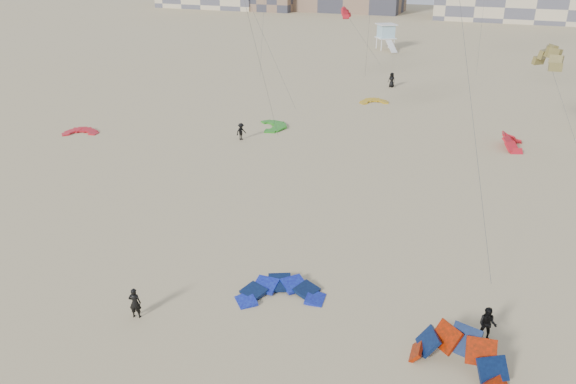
% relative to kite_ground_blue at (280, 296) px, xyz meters
% --- Properties ---
extents(ground, '(320.00, 320.00, 0.00)m').
position_rel_kite_ground_blue_xyz_m(ground, '(-3.90, -1.76, 0.00)').
color(ground, tan).
rests_on(ground, ground).
extents(kite_ground_blue, '(5.56, 5.68, 1.67)m').
position_rel_kite_ground_blue_xyz_m(kite_ground_blue, '(0.00, 0.00, 0.00)').
color(kite_ground_blue, '#183CBB').
rests_on(kite_ground_blue, ground).
extents(kite_ground_orange, '(5.36, 5.30, 4.32)m').
position_rel_kite_ground_blue_xyz_m(kite_ground_orange, '(9.22, -2.26, 0.00)').
color(kite_ground_orange, red).
rests_on(kite_ground_orange, ground).
extents(kite_ground_red, '(4.18, 4.27, 1.02)m').
position_rel_kite_ground_blue_xyz_m(kite_ground_red, '(-28.64, 18.33, 0.00)').
color(kite_ground_red, red).
rests_on(kite_ground_red, ground).
extents(kite_ground_green, '(5.20, 5.11, 0.64)m').
position_rel_kite_ground_blue_xyz_m(kite_ground_green, '(-12.03, 27.16, 0.00)').
color(kite_ground_green, '#379818').
rests_on(kite_ground_green, ground).
extents(kite_ground_red_far, '(3.96, 3.86, 3.76)m').
position_rel_kite_ground_blue_xyz_m(kite_ground_red_far, '(10.68, 29.43, 0.00)').
color(kite_ground_red_far, red).
rests_on(kite_ground_red_far, ground).
extents(kite_ground_yellow, '(4.13, 4.21, 0.95)m').
position_rel_kite_ground_blue_xyz_m(kite_ground_yellow, '(-4.77, 40.24, 0.00)').
color(kite_ground_yellow, gold).
rests_on(kite_ground_yellow, ground).
extents(kitesurfer_main, '(0.70, 0.57, 1.65)m').
position_rel_kite_ground_blue_xyz_m(kitesurfer_main, '(-5.93, -4.32, 0.82)').
color(kitesurfer_main, black).
rests_on(kitesurfer_main, ground).
extents(kitesurfer_b, '(0.94, 0.78, 1.75)m').
position_rel_kite_ground_blue_xyz_m(kitesurfer_b, '(10.25, 0.20, 0.87)').
color(kitesurfer_b, black).
rests_on(kitesurfer_b, ground).
extents(kitesurfer_c, '(1.00, 1.20, 1.62)m').
position_rel_kite_ground_blue_xyz_m(kitesurfer_c, '(-13.18, 22.35, 0.81)').
color(kitesurfer_c, black).
rests_on(kitesurfer_c, ground).
extents(kitesurfer_e, '(1.05, 0.83, 1.88)m').
position_rel_kite_ground_blue_xyz_m(kitesurfer_e, '(-4.54, 48.62, 0.94)').
color(kitesurfer_e, black).
rests_on(kitesurfer_e, ground).
extents(kite_fly_olive, '(5.91, 6.61, 8.30)m').
position_rel_kite_ground_blue_xyz_m(kite_fly_olive, '(12.32, 29.77, 8.00)').
color(kite_fly_olive, olive).
rests_on(kite_fly_olive, ground).
extents(kite_fly_red, '(7.26, 3.40, 8.30)m').
position_rel_kite_ground_blue_xyz_m(kite_fly_red, '(-13.12, 56.04, 8.00)').
color(kite_fly_red, red).
rests_on(kite_fly_red, ground).
extents(lifeguard_tower_far, '(4.24, 6.48, 4.31)m').
position_rel_kite_ground_blue_xyz_m(lifeguard_tower_far, '(-11.59, 76.21, 2.13)').
color(lifeguard_tower_far, white).
rests_on(lifeguard_tower_far, ground).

